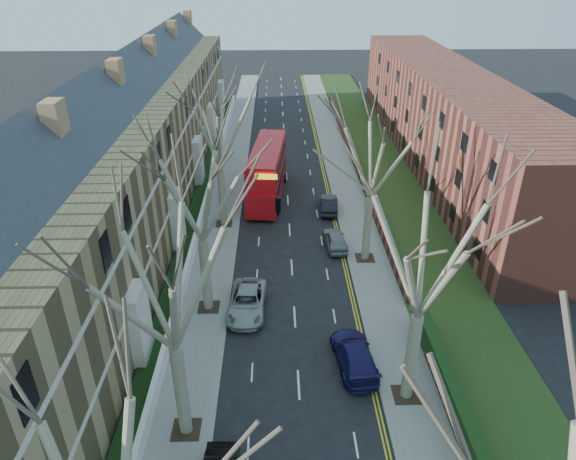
{
  "coord_description": "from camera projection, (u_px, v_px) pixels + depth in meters",
  "views": [
    {
      "loc": [
        -1.1,
        -11.76,
        20.93
      ],
      "look_at": [
        -0.28,
        21.29,
        3.05
      ],
      "focal_mm": 32.0,
      "sensor_mm": 36.0,
      "label": 1
    }
  ],
  "objects": [
    {
      "name": "tree_right_far",
      "position": [
        374.0,
        145.0,
        35.39
      ],
      "size": [
        10.15,
        10.15,
        14.22
      ],
      "color": "#716951",
      "rests_on": "ground"
    },
    {
      "name": "flats_right",
      "position": [
        445.0,
        118.0,
        56.14
      ],
      "size": [
        13.97,
        54.0,
        10.0
      ],
      "color": "brown",
      "rests_on": "ground"
    },
    {
      "name": "grass_verge_right",
      "position": [
        385.0,
        174.0,
        54.77
      ],
      "size": [
        6.0,
        102.0,
        0.06
      ],
      "color": "#223714",
      "rests_on": "ground"
    },
    {
      "name": "pavement_right",
      "position": [
        343.0,
        175.0,
        54.71
      ],
      "size": [
        3.0,
        102.0,
        0.12
      ],
      "primitive_type": "cube",
      "color": "slate",
      "rests_on": "ground"
    },
    {
      "name": "car_right_mid",
      "position": [
        335.0,
        239.0,
        41.16
      ],
      "size": [
        1.91,
        4.13,
        1.37
      ],
      "primitive_type": "imported",
      "rotation": [
        0.0,
        0.0,
        3.22
      ],
      "color": "gray",
      "rests_on": "ground"
    },
    {
      "name": "terrace_left",
      "position": [
        132.0,
        154.0,
        44.64
      ],
      "size": [
        9.7,
        78.0,
        13.6
      ],
      "color": "olive",
      "rests_on": "ground"
    },
    {
      "name": "car_left_far",
      "position": [
        247.0,
        302.0,
        33.73
      ],
      "size": [
        2.7,
        5.31,
        1.44
      ],
      "primitive_type": "imported",
      "rotation": [
        0.0,
        0.0,
        -0.06
      ],
      "color": "#96979B",
      "rests_on": "ground"
    },
    {
      "name": "car_right_near",
      "position": [
        354.0,
        355.0,
        29.24
      ],
      "size": [
        2.57,
        5.24,
        1.47
      ],
      "primitive_type": "imported",
      "rotation": [
        0.0,
        0.0,
        3.25
      ],
      "color": "#19154C",
      "rests_on": "ground"
    },
    {
      "name": "front_wall_left",
      "position": [
        205.0,
        204.0,
        47.11
      ],
      "size": [
        0.3,
        78.0,
        1.0
      ],
      "color": "white",
      "rests_on": "ground"
    },
    {
      "name": "pavement_left",
      "position": [
        230.0,
        176.0,
        54.45
      ],
      "size": [
        3.0,
        102.0,
        0.12
      ],
      "primitive_type": "cube",
      "color": "slate",
      "rests_on": "ground"
    },
    {
      "name": "tree_left_far",
      "position": [
        197.0,
        181.0,
        29.86
      ],
      "size": [
        10.15,
        10.15,
        14.22
      ],
      "color": "#716951",
      "rests_on": "ground"
    },
    {
      "name": "tree_left_mid",
      "position": [
        165.0,
        269.0,
        20.92
      ],
      "size": [
        10.5,
        10.5,
        14.71
      ],
      "color": "#716951",
      "rests_on": "ground"
    },
    {
      "name": "double_decker_bus",
      "position": [
        267.0,
        173.0,
        48.99
      ],
      "size": [
        3.86,
        11.95,
        4.88
      ],
      "rotation": [
        0.0,
        0.0,
        3.04
      ],
      "color": "red",
      "rests_on": "ground"
    },
    {
      "name": "car_right_far",
      "position": [
        329.0,
        204.0,
        46.93
      ],
      "size": [
        1.76,
        4.3,
        1.39
      ],
      "primitive_type": "imported",
      "rotation": [
        0.0,
        0.0,
        3.07
      ],
      "color": "black",
      "rests_on": "ground"
    },
    {
      "name": "tree_right_mid",
      "position": [
        429.0,
        242.0,
        22.93
      ],
      "size": [
        10.5,
        10.5,
        14.71
      ],
      "color": "#716951",
      "rests_on": "ground"
    },
    {
      "name": "tree_left_dist",
      "position": [
        217.0,
        117.0,
        40.27
      ],
      "size": [
        10.5,
        10.5,
        14.71
      ],
      "color": "#716951",
      "rests_on": "ground"
    }
  ]
}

